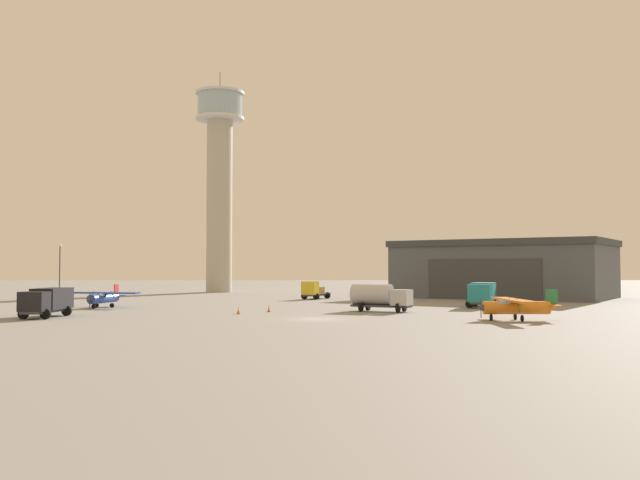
{
  "coord_description": "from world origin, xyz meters",
  "views": [
    {
      "loc": [
        -0.84,
        -64.02,
        4.77
      ],
      "look_at": [
        0.7,
        21.35,
        8.25
      ],
      "focal_mm": 38.45,
      "sensor_mm": 36.0,
      "label": 1
    }
  ],
  "objects": [
    {
      "name": "hangar",
      "position": [
        30.79,
        45.67,
        4.57
      ],
      "size": [
        38.1,
        34.91,
        9.11
      ],
      "rotation": [
        0.0,
        0.0,
        -2.16
      ],
      "color": "#4C5159",
      "rests_on": "ground_plane"
    },
    {
      "name": "airplane_orange",
      "position": [
        18.13,
        -2.33,
        1.33
      ],
      "size": [
        7.53,
        9.58,
        2.84
      ],
      "rotation": [
        0.0,
        0.0,
        3.13
      ],
      "color": "orange",
      "rests_on": "ground_plane"
    },
    {
      "name": "truck_fuel_tanker_silver",
      "position": [
        7.04,
        10.83,
        1.65
      ],
      "size": [
        6.88,
        4.98,
        2.99
      ],
      "rotation": [
        0.0,
        0.0,
        5.82
      ],
      "color": "#38383D",
      "rests_on": "ground_plane"
    },
    {
      "name": "control_tower",
      "position": [
        -18.33,
        71.22,
        23.93
      ],
      "size": [
        9.62,
        9.62,
        43.77
      ],
      "color": "#B2AD9E",
      "rests_on": "ground_plane"
    },
    {
      "name": "light_post_north",
      "position": [
        -41.3,
        48.37,
        5.16
      ],
      "size": [
        0.44,
        0.44,
        8.66
      ],
      "color": "#38383D",
      "rests_on": "ground_plane"
    },
    {
      "name": "truck_box_teal",
      "position": [
        20.26,
        18.41,
        1.7
      ],
      "size": [
        4.84,
        6.99,
        2.96
      ],
      "rotation": [
        0.0,
        0.0,
        4.33
      ],
      "color": "#38383D",
      "rests_on": "ground_plane"
    },
    {
      "name": "traffic_cone_near_right",
      "position": [
        -5.04,
        10.41,
        0.36
      ],
      "size": [
        0.36,
        0.36,
        0.74
      ],
      "color": "black",
      "rests_on": "ground_plane"
    },
    {
      "name": "truck_box_black",
      "position": [
        -26.0,
        2.7,
        1.6
      ],
      "size": [
        3.44,
        7.33,
        2.78
      ],
      "rotation": [
        0.0,
        0.0,
        4.64
      ],
      "color": "#38383D",
      "rests_on": "ground_plane"
    },
    {
      "name": "truck_flatbed_yellow",
      "position": [
        0.04,
        40.3,
        1.31
      ],
      "size": [
        4.7,
        6.42,
        2.73
      ],
      "rotation": [
        0.0,
        0.0,
        4.25
      ],
      "color": "#38383D",
      "rests_on": "ground_plane"
    },
    {
      "name": "traffic_cone_near_left",
      "position": [
        -8.0,
        7.06,
        0.36
      ],
      "size": [
        0.36,
        0.36,
        0.74
      ],
      "color": "black",
      "rests_on": "ground_plane"
    },
    {
      "name": "ground_plane",
      "position": [
        0.0,
        0.0,
        0.0
      ],
      "size": [
        400.0,
        400.0,
        0.0
      ],
      "primitive_type": "plane",
      "color": "gray"
    },
    {
      "name": "airplane_blue",
      "position": [
        -25.27,
        18.61,
        1.27
      ],
      "size": [
        9.28,
        7.24,
        2.73
      ],
      "rotation": [
        0.0,
        0.0,
        4.49
      ],
      "color": "#2847A8",
      "rests_on": "ground_plane"
    }
  ]
}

